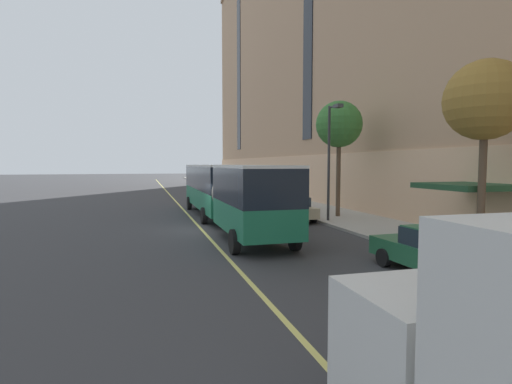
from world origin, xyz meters
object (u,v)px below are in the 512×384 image
parked_car_champagne_1 (291,208)px  street_lamp (331,151)px  city_bus (225,189)px  street_tree_near_corner (485,101)px  parked_car_green_2 (436,252)px  parked_car_black_4 (257,199)px  parked_car_champagne_5 (229,190)px  parked_car_champagne_3 (213,185)px  street_tree_mid_block (339,125)px

parked_car_champagne_1 → street_lamp: street_lamp is taller
city_bus → street_tree_near_corner: size_ratio=2.68×
parked_car_champagne_1 → parked_car_green_2: 12.94m
parked_car_champagne_1 → street_tree_near_corner: size_ratio=0.62×
parked_car_black_4 → parked_car_champagne_5: size_ratio=0.95×
parked_car_champagne_3 → parked_car_champagne_5: 10.36m
parked_car_champagne_1 → parked_car_champagne_3: bearing=89.9°
street_tree_mid_block → city_bus: bearing=-179.6°
city_bus → parked_car_green_2: 13.78m
parked_car_champagne_3 → street_lamp: bearing=-86.6°
parked_car_champagne_5 → street_lamp: bearing=-84.7°
street_tree_mid_block → street_lamp: street_tree_mid_block is taller
parked_car_champagne_5 → street_tree_mid_block: bearing=-79.5°
city_bus → street_tree_mid_block: (7.58, 0.06, 4.04)m
parked_car_black_4 → parked_car_champagne_3: bearing=89.7°
parked_car_green_2 → parked_car_champagne_3: (0.13, 41.80, -0.00)m
parked_car_champagne_5 → street_tree_near_corner: (3.38, -29.76, 5.11)m
parked_car_champagne_3 → parked_car_champagne_1: bearing=-90.1°
parked_car_green_2 → parked_car_champagne_5: size_ratio=0.98×
parked_car_champagne_5 → street_tree_mid_block: street_tree_mid_block is taller
parked_car_champagne_3 → street_lamp: (1.80, -30.53, 3.58)m
street_tree_mid_block → parked_car_champagne_1: bearing=-176.6°
parked_car_black_4 → street_lamp: bearing=-78.0°
city_bus → parked_car_green_2: size_ratio=4.19×
city_bus → street_lamp: street_lamp is taller
parked_car_champagne_3 → parked_car_green_2: bearing=-90.2°
parked_car_champagne_1 → parked_car_champagne_5: (-0.05, 18.49, -0.00)m
parked_car_champagne_5 → street_tree_near_corner: 30.39m
parked_car_green_2 → parked_car_black_4: size_ratio=1.03×
parked_car_black_4 → street_tree_mid_block: (3.43, -7.15, 5.30)m
parked_car_champagne_1 → parked_car_black_4: same height
parked_car_champagne_3 → street_lamp: 30.79m
city_bus → parked_car_black_4: (4.15, 7.21, -1.26)m
street_tree_near_corner → parked_car_black_4: bearing=100.4°
parked_car_green_2 → parked_car_black_4: same height
parked_car_champagne_1 → city_bus: bearing=178.1°
parked_car_green_2 → parked_car_champagne_3: 41.80m
city_bus → street_tree_mid_block: 8.59m
parked_car_champagne_5 → city_bus: bearing=-102.9°
parked_car_champagne_1 → parked_car_champagne_3: size_ratio=0.99×
parked_car_champagne_1 → street_lamp: bearing=-42.5°
parked_car_champagne_5 → street_lamp: size_ratio=0.69×
city_bus → street_tree_near_corner: bearing=-56.4°
city_bus → parked_car_champagne_1: size_ratio=4.34×
parked_car_black_4 → street_lamp: street_lamp is taller
parked_car_champagne_5 → street_tree_mid_block: (3.38, -18.30, 5.30)m
parked_car_green_2 → street_tree_near_corner: 6.38m
parked_car_champagne_1 → parked_car_green_2: (-0.09, -12.94, -0.00)m
parked_car_champagne_3 → parked_car_black_4: 21.51m
parked_car_green_2 → street_tree_mid_block: street_tree_mid_block is taller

